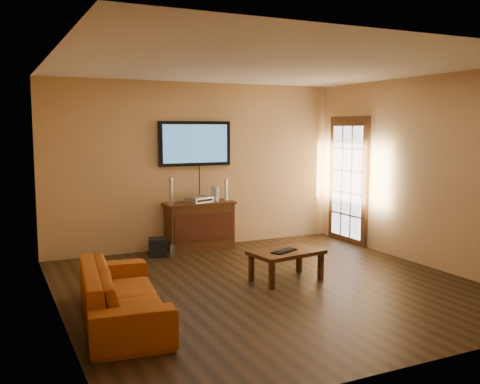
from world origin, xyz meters
TOP-DOWN VIEW (x-y plane):
  - ground_plane at (0.00, 0.00)m, footprint 5.00×5.00m
  - room_walls at (0.00, 0.62)m, footprint 5.00×5.00m
  - french_door at (2.46, 1.70)m, footprint 0.07×1.02m
  - media_console at (-0.05, 2.27)m, footprint 1.14×0.44m
  - television at (-0.05, 2.45)m, footprint 1.23×0.08m
  - coffee_table at (0.32, 0.13)m, footprint 0.99×0.68m
  - sofa at (-1.94, -0.41)m, footprint 0.80×2.01m
  - speaker_left at (-0.51, 2.31)m, footprint 0.11×0.11m
  - speaker_right at (0.43, 2.30)m, footprint 0.10×0.10m
  - av_receiver at (-0.06, 2.26)m, footprint 0.46×0.40m
  - game_console at (0.24, 2.30)m, footprint 0.07×0.18m
  - subwoofer at (-0.80, 2.12)m, footprint 0.35×0.35m
  - bottle at (-0.63, 1.94)m, footprint 0.07×0.07m
  - keyboard at (0.26, 0.08)m, footprint 0.40×0.28m

SIDE VIEW (x-z plane):
  - ground_plane at x=0.00m, z-range 0.00..0.00m
  - bottle at x=-0.63m, z-range -0.01..0.21m
  - subwoofer at x=-0.80m, z-range 0.00..0.28m
  - coffee_table at x=0.32m, z-range 0.14..0.53m
  - sofa at x=-1.94m, z-range 0.00..0.76m
  - media_console at x=-0.05m, z-range 0.00..0.78m
  - keyboard at x=0.26m, z-range 0.39..0.41m
  - av_receiver at x=-0.06m, z-range 0.77..0.86m
  - game_console at x=0.24m, z-range 0.77..1.02m
  - speaker_right at x=0.43m, z-range 0.76..1.11m
  - speaker_left at x=-0.51m, z-range 0.76..1.17m
  - french_door at x=2.46m, z-range -0.06..2.16m
  - room_walls at x=0.00m, z-range -0.81..4.19m
  - television at x=-0.05m, z-range 1.35..2.07m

